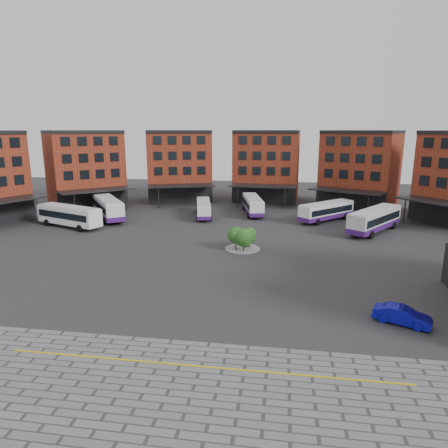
# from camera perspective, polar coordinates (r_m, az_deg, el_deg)

# --- Properties ---
(ground) EXTENTS (160.00, 160.00, 0.00)m
(ground) POSITION_cam_1_polar(r_m,az_deg,el_deg) (39.67, -2.02, -8.49)
(ground) COLOR #28282B
(ground) RESTS_ON ground
(yellow_line) EXTENTS (26.00, 0.15, 0.02)m
(yellow_line) POSITION_cam_1_polar(r_m,az_deg,el_deg) (27.07, -3.30, -19.64)
(yellow_line) COLOR gold
(yellow_line) RESTS_ON paving_zone
(main_building) EXTENTS (94.14, 42.48, 14.60)m
(main_building) POSITION_cam_1_polar(r_m,az_deg,el_deg) (75.71, -0.37, 7.66)
(main_building) COLOR maroon
(main_building) RESTS_ON ground
(tree_island) EXTENTS (4.40, 4.40, 3.02)m
(tree_island) POSITION_cam_1_polar(r_m,az_deg,el_deg) (49.64, 2.64, -1.97)
(tree_island) COLOR gray
(tree_island) RESTS_ON ground
(bus_a) EXTENTS (11.78, 6.73, 3.29)m
(bus_a) POSITION_cam_1_polar(r_m,az_deg,el_deg) (65.93, -21.27, 1.24)
(bus_a) COLOR white
(bus_a) RESTS_ON ground
(bus_b) EXTENTS (9.63, 11.90, 3.54)m
(bus_b) POSITION_cam_1_polar(r_m,az_deg,el_deg) (70.15, -16.26, 2.28)
(bus_b) COLOR white
(bus_b) RESTS_ON ground
(bus_c) EXTENTS (4.33, 10.08, 2.77)m
(bus_c) POSITION_cam_1_polar(r_m,az_deg,el_deg) (68.85, -2.94, 2.25)
(bus_c) COLOR white
(bus_c) RESTS_ON ground
(bus_d) EXTENTS (4.76, 11.18, 3.07)m
(bus_d) POSITION_cam_1_polar(r_m,az_deg,el_deg) (71.40, 4.14, 2.76)
(bus_d) COLOR white
(bus_d) RESTS_ON ground
(bus_e) EXTENTS (9.58, 9.63, 3.11)m
(bus_e) POSITION_cam_1_polar(r_m,az_deg,el_deg) (67.72, 14.43, 1.81)
(bus_e) COLOR white
(bus_e) RESTS_ON ground
(bus_f) EXTENTS (9.43, 11.62, 3.46)m
(bus_f) POSITION_cam_1_polar(r_m,az_deg,el_deg) (62.52, 20.73, 0.59)
(bus_f) COLOR silver
(bus_f) RESTS_ON ground
(blue_car) EXTENTS (4.50, 3.10, 1.40)m
(blue_car) POSITION_cam_1_polar(r_m,az_deg,el_deg) (34.62, 24.11, -11.84)
(blue_car) COLOR #0C0C9F
(blue_car) RESTS_ON ground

